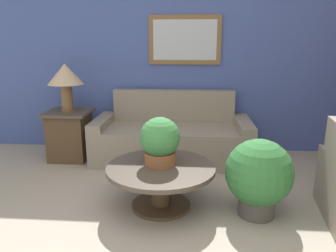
{
  "coord_description": "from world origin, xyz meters",
  "views": [
    {
      "loc": [
        0.24,
        -1.51,
        1.51
      ],
      "look_at": [
        -0.03,
        2.0,
        0.59
      ],
      "focal_mm": 35.0,
      "sensor_mm": 36.0,
      "label": 1
    }
  ],
  "objects": [
    {
      "name": "coffee_table",
      "position": [
        -0.04,
        1.27,
        0.29
      ],
      "size": [
        1.0,
        1.0,
        0.4
      ],
      "color": "#4C3823",
      "rests_on": "ground_plane"
    },
    {
      "name": "potted_plant_on_table",
      "position": [
        -0.05,
        1.32,
        0.63
      ],
      "size": [
        0.37,
        0.37,
        0.45
      ],
      "color": "brown",
      "rests_on": "coffee_table"
    },
    {
      "name": "side_table",
      "position": [
        -1.35,
        2.48,
        0.32
      ],
      "size": [
        0.56,
        0.56,
        0.64
      ],
      "color": "#4C3823",
      "rests_on": "ground_plane"
    },
    {
      "name": "couch_main",
      "position": [
        -0.02,
        2.57,
        0.28
      ],
      "size": [
        1.99,
        0.85,
        0.87
      ],
      "color": "gray",
      "rests_on": "ground_plane"
    },
    {
      "name": "table_lamp",
      "position": [
        -1.35,
        2.48,
        1.07
      ],
      "size": [
        0.44,
        0.44,
        0.6
      ],
      "color": "brown",
      "rests_on": "side_table"
    },
    {
      "name": "potted_plant_floor",
      "position": [
        0.82,
        1.18,
        0.38
      ],
      "size": [
        0.59,
        0.59,
        0.7
      ],
      "color": "#4C4742",
      "rests_on": "ground_plane"
    },
    {
      "name": "wall_back",
      "position": [
        0.0,
        3.04,
        1.3
      ],
      "size": [
        7.03,
        0.09,
        2.6
      ],
      "color": "#42569E",
      "rests_on": "ground_plane"
    }
  ]
}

